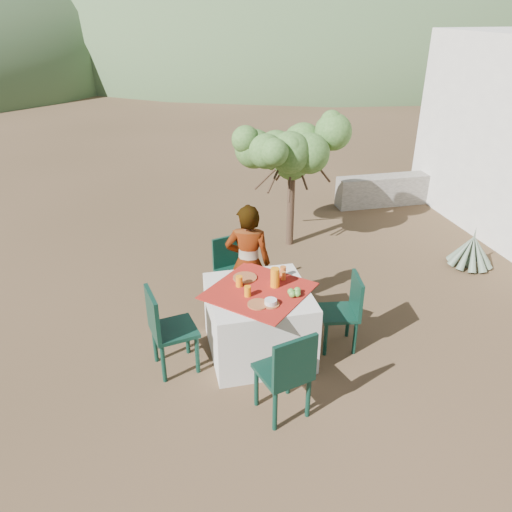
% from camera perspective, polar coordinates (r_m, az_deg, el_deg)
% --- Properties ---
extents(ground, '(160.00, 160.00, 0.00)m').
position_cam_1_polar(ground, '(5.84, 0.11, -8.36)').
color(ground, '#3B2D1B').
rests_on(ground, ground).
extents(table, '(1.30, 1.30, 0.76)m').
position_cam_1_polar(table, '(5.30, 0.31, -7.48)').
color(table, white).
rests_on(table, ground).
extents(chair_far, '(0.47, 0.47, 0.83)m').
position_cam_1_polar(chair_far, '(6.19, -2.90, -1.23)').
color(chair_far, black).
rests_on(chair_far, ground).
extents(chair_near, '(0.52, 0.52, 0.92)m').
position_cam_1_polar(chair_near, '(4.46, 3.60, -13.05)').
color(chair_near, black).
rests_on(chair_near, ground).
extents(chair_left, '(0.50, 0.50, 0.93)m').
position_cam_1_polar(chair_left, '(5.06, -10.27, -7.99)').
color(chair_left, black).
rests_on(chair_left, ground).
extents(chair_right, '(0.45, 0.45, 0.85)m').
position_cam_1_polar(chair_right, '(5.42, 10.20, -5.94)').
color(chair_right, black).
rests_on(chair_right, ground).
extents(person, '(0.60, 0.49, 1.43)m').
position_cam_1_polar(person, '(5.70, -0.91, -0.86)').
color(person, '#8C6651').
rests_on(person, ground).
extents(shrub_tree, '(1.49, 1.47, 1.76)m').
position_cam_1_polar(shrub_tree, '(7.44, 4.47, 11.35)').
color(shrub_tree, '#472F23').
rests_on(shrub_tree, ground).
extents(agave, '(0.64, 0.63, 0.67)m').
position_cam_1_polar(agave, '(7.72, 23.38, 0.50)').
color(agave, '#60735D').
rests_on(agave, ground).
extents(stone_wall, '(2.60, 0.35, 0.55)m').
position_cam_1_polar(stone_wall, '(9.80, 16.56, 7.37)').
color(stone_wall, gray).
rests_on(stone_wall, ground).
extents(hill_near_right, '(48.00, 48.00, 20.00)m').
position_cam_1_polar(hill_near_right, '(42.83, 5.46, 22.31)').
color(hill_near_right, '#3F5530').
rests_on(hill_near_right, ground).
extents(hill_far_center, '(60.00, 60.00, 24.00)m').
position_cam_1_polar(hill_far_center, '(56.82, -17.02, 22.48)').
color(hill_far_center, slate).
rests_on(hill_far_center, ground).
extents(hill_far_right, '(36.00, 36.00, 14.00)m').
position_cam_1_polar(hill_far_right, '(58.49, 18.50, 22.39)').
color(hill_far_right, slate).
rests_on(hill_far_right, ground).
extents(plate_far, '(0.26, 0.26, 0.01)m').
position_cam_1_polar(plate_far, '(5.31, -1.28, -2.49)').
color(plate_far, brown).
rests_on(plate_far, table).
extents(plate_near, '(0.21, 0.21, 0.01)m').
position_cam_1_polar(plate_near, '(4.86, 0.23, -5.54)').
color(plate_near, brown).
rests_on(plate_near, table).
extents(glass_far, '(0.07, 0.07, 0.12)m').
position_cam_1_polar(glass_far, '(5.14, -1.93, -2.91)').
color(glass_far, orange).
rests_on(glass_far, table).
extents(glass_near, '(0.07, 0.07, 0.11)m').
position_cam_1_polar(glass_near, '(4.97, -0.97, -4.05)').
color(glass_near, orange).
rests_on(glass_near, table).
extents(juice_pitcher, '(0.09, 0.09, 0.21)m').
position_cam_1_polar(juice_pitcher, '(5.11, 2.19, -2.48)').
color(juice_pitcher, orange).
rests_on(juice_pitcher, table).
extents(bowl_plate, '(0.17, 0.17, 0.01)m').
position_cam_1_polar(bowl_plate, '(4.86, 1.68, -5.52)').
color(bowl_plate, brown).
rests_on(bowl_plate, table).
extents(white_bowl, '(0.12, 0.12, 0.04)m').
position_cam_1_polar(white_bowl, '(4.85, 1.69, -5.24)').
color(white_bowl, silver).
rests_on(white_bowl, bowl_plate).
extents(jar_left, '(0.06, 0.06, 0.09)m').
position_cam_1_polar(jar_left, '(5.27, 3.14, -2.27)').
color(jar_left, '#CD6324').
rests_on(jar_left, table).
extents(jar_right, '(0.07, 0.07, 0.10)m').
position_cam_1_polar(jar_right, '(5.35, 3.11, -1.72)').
color(jar_right, '#CD6324').
rests_on(jar_right, table).
extents(napkin_holder, '(0.07, 0.05, 0.09)m').
position_cam_1_polar(napkin_holder, '(5.23, 2.14, -2.54)').
color(napkin_holder, silver).
rests_on(napkin_holder, table).
extents(fruit_cluster, '(0.14, 0.13, 0.07)m').
position_cam_1_polar(fruit_cluster, '(5.00, 4.42, -4.17)').
color(fruit_cluster, '#589737').
rests_on(fruit_cluster, table).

